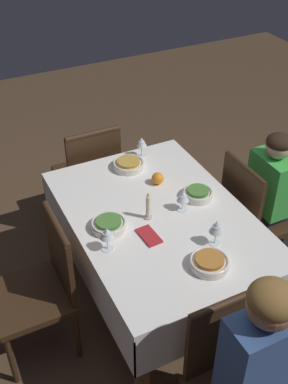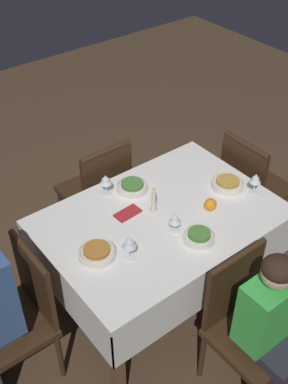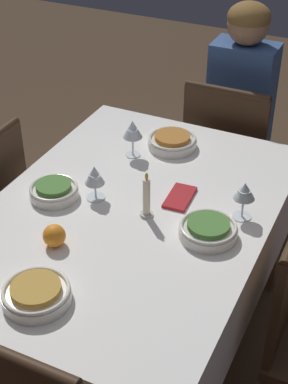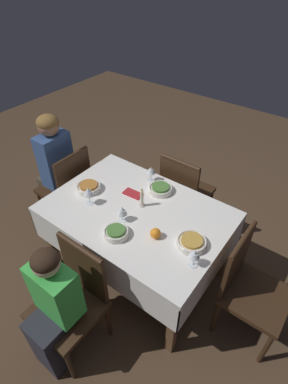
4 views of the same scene
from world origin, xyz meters
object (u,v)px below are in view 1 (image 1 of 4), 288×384
at_px(chair_north, 42,284).
at_px(chair_west, 235,377).
at_px(wine_glass_west, 217,227).
at_px(bowl_south, 198,193).
at_px(wine_glass_east, 142,143).
at_px(orange_fruit, 158,178).
at_px(dining_table, 158,227).
at_px(napkin_red_folded, 149,236).
at_px(bowl_north, 109,224).
at_px(wine_glass_north, 107,234).
at_px(bowl_west, 209,262).
at_px(chair_south, 253,212).
at_px(bowl_east, 128,164).
at_px(chair_east, 90,172).
at_px(candle_centerpiece, 148,208).
at_px(wine_glass_south, 183,196).
at_px(person_child_green, 276,195).
at_px(person_adult_denim, 262,381).

bearing_deg(chair_north, chair_west, 33.82).
xyz_separation_m(wine_glass_west, bowl_south, (0.39, -0.13, -0.09)).
xyz_separation_m(bowl_south, wine_glass_east, (0.56, 0.10, 0.08)).
distance_m(bowl_south, orange_fruit, 0.28).
distance_m(dining_table, bowl_south, 0.31).
height_order(wine_glass_west, napkin_red_folded, wine_glass_west).
height_order(bowl_north, wine_glass_north, wine_glass_north).
relative_size(bowl_west, orange_fruit, 2.68).
bearing_deg(wine_glass_west, chair_south, -57.40).
relative_size(bowl_west, wine_glass_east, 1.42).
distance_m(bowl_west, bowl_south, 0.57).
bearing_deg(bowl_east, bowl_west, 179.57).
distance_m(dining_table, chair_east, 0.94).
height_order(chair_west, chair_south, same).
relative_size(bowl_north, candle_centerpiece, 1.11).
bearing_deg(bowl_north, bowl_east, -35.07).
distance_m(wine_glass_north, candle_centerpiece, 0.33).
bearing_deg(candle_centerpiece, napkin_red_folded, 155.22).
relative_size(wine_glass_south, wine_glass_north, 0.95).
bearing_deg(wine_glass_south, wine_glass_west, -178.08).
bearing_deg(chair_west, chair_north, 123.82).
distance_m(chair_east, wine_glass_east, 0.55).
height_order(chair_east, wine_glass_west, wine_glass_west).
height_order(chair_south, bowl_west, chair_south).
height_order(chair_west, wine_glass_north, chair_west).
bearing_deg(bowl_north, candle_centerpiece, -93.77).
bearing_deg(candle_centerpiece, bowl_west, -167.55).
xyz_separation_m(dining_table, wine_glass_north, (-0.13, 0.37, 0.20)).
relative_size(wine_glass_north, bowl_east, 0.69).
bearing_deg(orange_fruit, chair_west, 169.76).
xyz_separation_m(dining_table, chair_north, (0.02, 0.72, -0.16)).
distance_m(chair_east, bowl_west, 1.43).
distance_m(dining_table, person_child_green, 0.88).
bearing_deg(person_child_green, bowl_east, 59.24).
height_order(person_adult_denim, candle_centerpiece, person_adult_denim).
xyz_separation_m(chair_east, person_adult_denim, (-2.01, -0.00, 0.19)).
bearing_deg(bowl_east, napkin_red_folded, 164.67).
distance_m(wine_glass_north, orange_fruit, 0.65).
bearing_deg(wine_glass_west, candle_centerpiece, 32.79).
bearing_deg(chair_east, bowl_west, 94.91).
relative_size(dining_table, orange_fruit, 18.39).
relative_size(bowl_west, bowl_south, 1.13).
bearing_deg(person_child_green, candle_centerpiece, 90.69).
distance_m(wine_glass_west, candle_centerpiece, 0.41).
distance_m(wine_glass_west, wine_glass_south, 0.33).
relative_size(dining_table, bowl_north, 7.09).
height_order(wine_glass_north, bowl_east, wine_glass_north).
bearing_deg(napkin_red_folded, chair_south, -79.59).
relative_size(dining_table, bowl_east, 6.77).
relative_size(chair_north, chair_east, 1.00).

